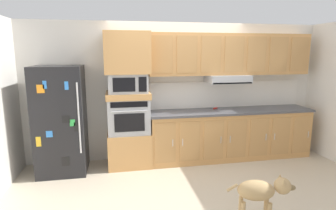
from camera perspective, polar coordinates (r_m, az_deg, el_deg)
name	(u,v)px	position (r m, az deg, el deg)	size (l,w,h in m)	color
ground_plane	(191,178)	(4.56, 4.82, -14.81)	(9.60, 9.60, 0.00)	beige
back_kitchen_wall	(176,91)	(5.23, 1.75, 2.94)	(6.20, 0.12, 2.50)	silver
refrigerator	(61,120)	(4.84, -21.22, -2.93)	(0.76, 0.73, 1.76)	black
oven_base_cabinet	(129,148)	(4.99, -7.95, -8.81)	(0.74, 0.62, 0.60)	tan
built_in_oven	(129,115)	(4.82, -8.13, -2.09)	(0.70, 0.62, 0.60)	#A8AAAF
appliance_mid_shelf	(128,95)	(4.76, -8.25, 2.03)	(0.74, 0.62, 0.10)	tan
microwave	(128,83)	(4.73, -8.31, 4.54)	(0.64, 0.54, 0.32)	#A8AAAF
appliance_upper_cabinet	(127,53)	(4.70, -8.49, 10.61)	(0.74, 0.62, 0.68)	tan
lower_cabinet_run	(230,135)	(5.36, 12.63, -6.00)	(3.02, 0.63, 0.88)	tan
countertop_slab	(231,111)	(5.25, 12.82, -1.18)	(3.06, 0.64, 0.04)	#4C4C51
backsplash_panel	(225,94)	(5.47, 11.73, 2.20)	(3.06, 0.02, 0.50)	silver
upper_cabinet_with_hood	(230,56)	(5.25, 12.70, 9.85)	(3.02, 0.48, 0.88)	tan
screwdriver	(216,108)	(5.26, 9.83, -0.67)	(0.16, 0.17, 0.03)	red
dog	(262,191)	(3.45, 18.74, -16.54)	(0.76, 0.33, 0.60)	tan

